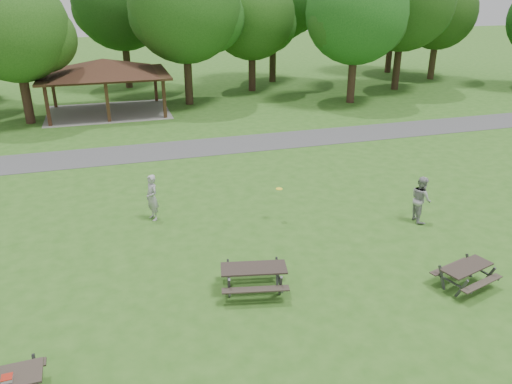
% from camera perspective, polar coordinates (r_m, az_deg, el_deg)
% --- Properties ---
extents(ground, '(160.00, 160.00, 0.00)m').
position_cam_1_polar(ground, '(15.73, 0.71, -10.25)').
color(ground, '#2F601B').
rests_on(ground, ground).
extents(asphalt_path, '(120.00, 3.20, 0.02)m').
position_cam_1_polar(asphalt_path, '(28.20, -7.84, 4.93)').
color(asphalt_path, '#464648').
rests_on(asphalt_path, ground).
extents(pavilion, '(8.60, 7.01, 3.76)m').
position_cam_1_polar(pavilion, '(36.98, -17.02, 13.31)').
color(pavilion, '#351D13').
rests_on(pavilion, ground).
extents(tree_row_d, '(6.93, 6.60, 9.27)m').
position_cam_1_polar(tree_row_d, '(35.55, -25.73, 16.19)').
color(tree_row_d, black).
rests_on(tree_row_d, ground).
extents(tree_row_e, '(8.40, 8.00, 11.02)m').
position_cam_1_polar(tree_row_e, '(38.12, -8.00, 19.95)').
color(tree_row_e, black).
rests_on(tree_row_e, ground).
extents(tree_row_f, '(7.35, 7.00, 9.55)m').
position_cam_1_polar(tree_row_f, '(42.91, -0.36, 19.19)').
color(tree_row_f, black).
rests_on(tree_row_f, ground).
extents(tree_row_g, '(7.77, 7.40, 10.25)m').
position_cam_1_polar(tree_row_g, '(39.08, 11.50, 19.13)').
color(tree_row_g, '#301F15').
rests_on(tree_row_g, ground).
extents(tree_row_h, '(8.61, 8.20, 11.37)m').
position_cam_1_polar(tree_row_h, '(45.08, 16.62, 20.01)').
color(tree_row_h, black).
rests_on(tree_row_h, ground).
extents(tree_row_i, '(7.14, 6.80, 9.52)m').
position_cam_1_polar(tree_row_i, '(51.38, 20.23, 18.58)').
color(tree_row_i, '#332516').
rests_on(tree_row_i, ground).
extents(tree_deep_b, '(8.40, 8.00, 11.13)m').
position_cam_1_polar(tree_deep_b, '(45.67, -15.01, 20.02)').
color(tree_deep_b, '#2F1F15').
rests_on(tree_deep_b, ground).
extents(picnic_table_middle, '(2.22, 1.92, 0.84)m').
position_cam_1_polar(picnic_table_middle, '(15.00, -0.26, -9.24)').
color(picnic_table_middle, black).
rests_on(picnic_table_middle, ground).
extents(picnic_table_far, '(1.98, 1.75, 0.73)m').
position_cam_1_polar(picnic_table_far, '(16.52, 22.91, -8.32)').
color(picnic_table_far, '#2B231F').
rests_on(picnic_table_far, ground).
extents(frisbee_in_flight, '(0.27, 0.27, 0.02)m').
position_cam_1_polar(frisbee_in_flight, '(19.06, 2.67, 0.36)').
color(frisbee_in_flight, yellow).
rests_on(frisbee_in_flight, ground).
extents(frisbee_thrower, '(0.64, 0.78, 1.83)m').
position_cam_1_polar(frisbee_thrower, '(19.66, -11.79, -0.63)').
color(frisbee_thrower, '#A6A5A8').
rests_on(frisbee_thrower, ground).
extents(frisbee_catcher, '(0.79, 0.96, 1.82)m').
position_cam_1_polar(frisbee_catcher, '(20.16, 18.33, -0.76)').
color(frisbee_catcher, '#9B9B9D').
rests_on(frisbee_catcher, ground).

